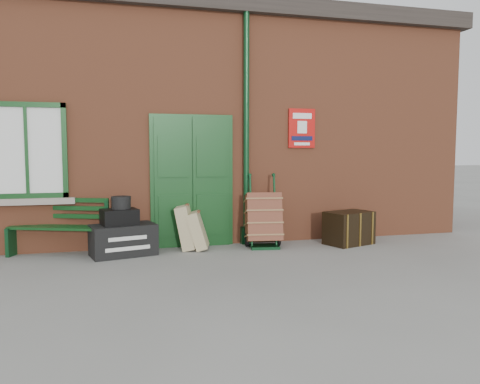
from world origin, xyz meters
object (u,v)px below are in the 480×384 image
object	(u,v)px
houdini_trunk	(123,240)
dark_trunk	(349,228)
porter_trolley	(263,219)
bench	(60,226)

from	to	relation	value
houdini_trunk	dark_trunk	size ratio (longest dim) A/B	1.23
porter_trolley	dark_trunk	size ratio (longest dim) A/B	1.53
bench	houdini_trunk	distance (m)	1.04
bench	porter_trolley	xyz separation A→B (m)	(3.31, -0.19, 0.01)
bench	dark_trunk	size ratio (longest dim) A/B	1.95
bench	houdini_trunk	world-z (taller)	bench
dark_trunk	bench	bearing A→B (deg)	156.51
porter_trolley	dark_trunk	bearing A→B (deg)	1.75
bench	porter_trolley	world-z (taller)	porter_trolley
houdini_trunk	porter_trolley	bearing A→B (deg)	-11.46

